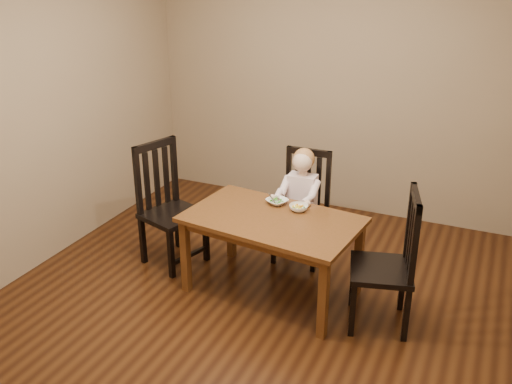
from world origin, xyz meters
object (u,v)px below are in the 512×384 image
at_px(dining_table, 272,227).
at_px(toddler, 301,195).
at_px(bowl_peas, 277,201).
at_px(chair_left, 168,207).
at_px(bowl_veg, 299,208).
at_px(chair_right, 389,263).
at_px(chair_child, 303,208).

xyz_separation_m(dining_table, toddler, (0.02, 0.62, 0.03)).
xyz_separation_m(dining_table, bowl_peas, (-0.07, 0.26, 0.10)).
height_order(chair_left, bowl_veg, chair_left).
xyz_separation_m(chair_right, bowl_peas, (-1.00, 0.31, 0.18)).
xyz_separation_m(dining_table, chair_child, (0.02, 0.67, -0.12)).
relative_size(chair_right, bowl_veg, 7.03).
xyz_separation_m(dining_table, chair_right, (0.94, -0.05, -0.08)).
xyz_separation_m(toddler, bowl_peas, (-0.09, -0.35, 0.07)).
xyz_separation_m(chair_child, toddler, (0.00, -0.05, 0.15)).
distance_m(dining_table, toddler, 0.62).
distance_m(chair_child, toddler, 0.15).
distance_m(bowl_peas, bowl_veg, 0.21).
xyz_separation_m(chair_child, chair_right, (0.92, -0.72, 0.03)).
distance_m(chair_right, bowl_peas, 1.07).
distance_m(toddler, bowl_veg, 0.43).
relative_size(dining_table, bowl_veg, 9.40).
bearing_deg(toddler, bowl_veg, 105.67).
height_order(chair_child, chair_right, chair_right).
distance_m(chair_child, chair_left, 1.19).
xyz_separation_m(toddler, bowl_veg, (0.12, -0.41, 0.07)).
bearing_deg(chair_child, dining_table, 87.43).
distance_m(chair_child, bowl_peas, 0.47).
relative_size(chair_left, chair_right, 1.02).
relative_size(dining_table, chair_right, 1.34).
distance_m(chair_left, chair_right, 1.98).
bearing_deg(chair_left, toddler, 132.69).
distance_m(chair_left, bowl_veg, 1.19).
bearing_deg(chair_right, dining_table, 72.16).
bearing_deg(chair_right, bowl_peas, 57.93).
distance_m(dining_table, chair_right, 0.94).
bearing_deg(bowl_peas, chair_right, -17.24).
bearing_deg(chair_left, chair_right, 102.68).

